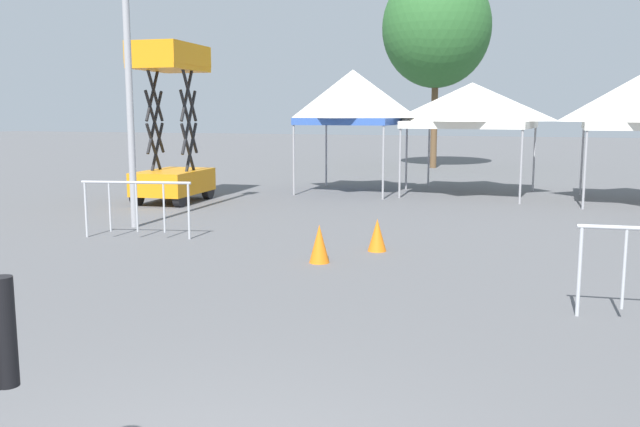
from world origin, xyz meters
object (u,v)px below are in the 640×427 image
at_px(scissor_lift, 173,155).
at_px(tree_behind_tents_center, 436,28).
at_px(crowd_barrier_by_lift, 136,198).
at_px(traffic_cone_lot_center, 377,235).
at_px(traffic_cone_near_barrier, 319,244).
at_px(light_pole_near_lift, 126,16).
at_px(canopy_tent_far_right, 353,97).
at_px(canopy_tent_far_left, 472,105).

xyz_separation_m(scissor_lift, tree_behind_tents_center, (4.27, 13.80, 4.69)).
bearing_deg(crowd_barrier_by_lift, traffic_cone_lot_center, 4.97).
bearing_deg(traffic_cone_near_barrier, light_pole_near_lift, 158.92).
relative_size(canopy_tent_far_right, traffic_cone_lot_center, 6.48).
bearing_deg(traffic_cone_lot_center, canopy_tent_far_right, 110.41).
bearing_deg(scissor_lift, light_pole_near_lift, -69.04).
relative_size(canopy_tent_far_right, crowd_barrier_by_lift, 1.76).
xyz_separation_m(canopy_tent_far_left, scissor_lift, (-7.10, -4.45, -1.32)).
relative_size(traffic_cone_lot_center, traffic_cone_near_barrier, 0.92).
height_order(canopy_tent_far_right, tree_behind_tents_center, tree_behind_tents_center).
height_order(canopy_tent_far_right, scissor_lift, scissor_lift).
bearing_deg(tree_behind_tents_center, canopy_tent_far_left, -73.12).
xyz_separation_m(light_pole_near_lift, traffic_cone_lot_center, (5.36, -0.65, -3.96)).
distance_m(light_pole_near_lift, tree_behind_tents_center, 17.81).
height_order(canopy_tent_far_right, crowd_barrier_by_lift, canopy_tent_far_right).
bearing_deg(crowd_barrier_by_lift, canopy_tent_far_left, 62.10).
bearing_deg(scissor_lift, crowd_barrier_by_lift, -64.76).
bearing_deg(crowd_barrier_by_lift, tree_behind_tents_center, 83.75).
bearing_deg(canopy_tent_far_left, scissor_lift, -147.94).
height_order(canopy_tent_far_left, scissor_lift, scissor_lift).
bearing_deg(traffic_cone_near_barrier, crowd_barrier_by_lift, 168.64).
bearing_deg(tree_behind_tents_center, crowd_barrier_by_lift, -96.25).
bearing_deg(crowd_barrier_by_lift, light_pole_near_lift, 128.14).
bearing_deg(traffic_cone_lot_center, canopy_tent_far_left, 87.90).
height_order(canopy_tent_far_right, traffic_cone_near_barrier, canopy_tent_far_right).
relative_size(light_pole_near_lift, traffic_cone_lot_center, 13.29).
bearing_deg(scissor_lift, canopy_tent_far_right, 45.65).
distance_m(scissor_lift, traffic_cone_lot_center, 8.11).
distance_m(light_pole_near_lift, traffic_cone_near_barrier, 6.44).
height_order(light_pole_near_lift, crowd_barrier_by_lift, light_pole_near_lift).
xyz_separation_m(light_pole_near_lift, crowd_barrier_by_lift, (0.82, -1.04, -3.48)).
height_order(scissor_lift, crowd_barrier_by_lift, scissor_lift).
xyz_separation_m(scissor_lift, traffic_cone_near_barrier, (6.17, -5.54, -0.93)).
height_order(tree_behind_tents_center, crowd_barrier_by_lift, tree_behind_tents_center).
distance_m(crowd_barrier_by_lift, traffic_cone_near_barrier, 4.04).
bearing_deg(canopy_tent_far_left, traffic_cone_near_barrier, -95.32).
relative_size(scissor_lift, traffic_cone_lot_center, 7.38).
height_order(scissor_lift, traffic_cone_near_barrier, scissor_lift).
xyz_separation_m(tree_behind_tents_center, crowd_barrier_by_lift, (-2.03, -18.54, -5.17)).
xyz_separation_m(canopy_tent_far_left, traffic_cone_near_barrier, (-0.93, -9.99, -2.25)).
bearing_deg(crowd_barrier_by_lift, scissor_lift, 115.24).
xyz_separation_m(canopy_tent_far_right, canopy_tent_far_left, (3.36, 0.62, -0.24)).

